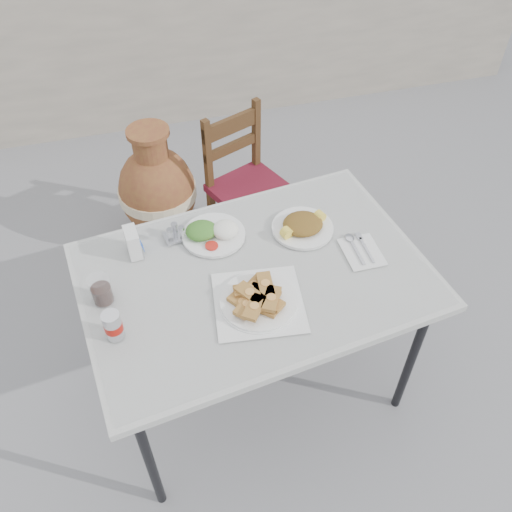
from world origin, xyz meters
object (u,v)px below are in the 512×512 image
object	(u,v)px
chair	(247,186)
salad_chopped_plate	(303,225)
salad_rice_plate	(213,232)
terracotta_urn	(158,192)
cola_glass	(101,291)
soda_can	(113,325)
napkin_holder	(133,242)
condiment_caddy	(176,234)
cafe_table	(255,282)
pide_plate	(259,297)

from	to	relation	value
chair	salad_chopped_plate	bearing A→B (deg)	-110.00
salad_rice_plate	terracotta_urn	size ratio (longest dim) A/B	0.34
chair	terracotta_urn	size ratio (longest dim) A/B	1.12
salad_rice_plate	cola_glass	bearing A→B (deg)	-154.19
soda_can	terracotta_urn	world-z (taller)	soda_can
cola_glass	terracotta_urn	size ratio (longest dim) A/B	0.15
napkin_holder	condiment_caddy	distance (m)	0.18
cafe_table	napkin_holder	world-z (taller)	napkin_holder
cola_glass	condiment_caddy	world-z (taller)	cola_glass
chair	terracotta_urn	xyz separation A→B (m)	(-0.49, 0.19, -0.09)
chair	soda_can	bearing A→B (deg)	-147.33
cafe_table	salad_rice_plate	bearing A→B (deg)	114.72
pide_plate	soda_can	bearing A→B (deg)	-179.16
pide_plate	terracotta_urn	size ratio (longest dim) A/B	0.47
cafe_table	salad_rice_plate	world-z (taller)	salad_rice_plate
chair	cola_glass	bearing A→B (deg)	-152.97
cafe_table	salad_rice_plate	size ratio (longest dim) A/B	5.42
cafe_table	soda_can	size ratio (longest dim) A/B	12.27
salad_rice_plate	soda_can	bearing A→B (deg)	-137.60
salad_rice_plate	terracotta_urn	xyz separation A→B (m)	(-0.15, 0.92, -0.47)
pide_plate	terracotta_urn	xyz separation A→B (m)	(-0.24, 1.31, -0.48)
condiment_caddy	napkin_holder	bearing A→B (deg)	-167.11
terracotta_urn	condiment_caddy	bearing A→B (deg)	-89.69
salad_rice_plate	soda_can	world-z (taller)	soda_can
terracotta_urn	cola_glass	bearing A→B (deg)	-105.33
soda_can	pide_plate	bearing A→B (deg)	0.84
condiment_caddy	cafe_table	bearing A→B (deg)	-46.54
soda_can	cola_glass	bearing A→B (deg)	98.77
condiment_caddy	terracotta_urn	xyz separation A→B (m)	(-0.00, 0.88, -0.47)
cola_glass	chair	world-z (taller)	cola_glass
soda_can	napkin_holder	size ratio (longest dim) A/B	0.99
cafe_table	condiment_caddy	distance (m)	0.39
salad_chopped_plate	cola_glass	world-z (taller)	cola_glass
salad_chopped_plate	cafe_table	bearing A→B (deg)	-144.74
cafe_table	terracotta_urn	world-z (taller)	cafe_table
salad_chopped_plate	napkin_holder	world-z (taller)	napkin_holder
cafe_table	napkin_holder	bearing A→B (deg)	151.64
cola_glass	pide_plate	bearing A→B (deg)	-16.90
salad_rice_plate	condiment_caddy	distance (m)	0.15
cafe_table	condiment_caddy	xyz separation A→B (m)	(-0.26, 0.28, 0.08)
cola_glass	terracotta_urn	world-z (taller)	cola_glass
napkin_holder	condiment_caddy	size ratio (longest dim) A/B	1.10
salad_rice_plate	condiment_caddy	xyz separation A→B (m)	(-0.15, 0.03, -0.00)
salad_rice_plate	cola_glass	world-z (taller)	cola_glass
napkin_holder	soda_can	bearing A→B (deg)	-111.73
salad_rice_plate	cola_glass	size ratio (longest dim) A/B	2.26
salad_chopped_plate	soda_can	xyz separation A→B (m)	(-0.82, -0.34, 0.04)
condiment_caddy	terracotta_urn	size ratio (longest dim) A/B	0.14
pide_plate	condiment_caddy	distance (m)	0.49
salad_chopped_plate	salad_rice_plate	bearing A→B (deg)	170.78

